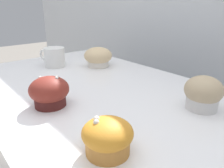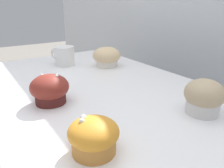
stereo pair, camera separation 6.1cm
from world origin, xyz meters
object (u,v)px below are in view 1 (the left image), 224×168
muffin_back_left (108,137)px  muffin_back_right (203,93)px  coffee_cup (54,57)px  muffin_front_left (98,57)px  muffin_front_center (49,92)px

muffin_back_left → muffin_back_right: 0.30m
coffee_cup → muffin_front_left: bearing=51.8°
muffin_front_center → coffee_cup: bearing=152.2°
muffin_back_left → muffin_back_right: bearing=86.7°
muffin_front_center → coffee_cup: 0.39m
muffin_back_right → muffin_front_left: 0.49m
muffin_front_center → muffin_back_left: 0.25m
muffin_back_right → coffee_cup: (-0.61, -0.11, -0.00)m
muffin_front_left → muffin_back_right: bearing=-3.8°
muffin_back_right → muffin_front_left: bearing=176.2°
muffin_back_left → muffin_back_right: muffin_back_right is taller
muffin_back_right → coffee_cup: bearing=-169.5°
muffin_back_left → coffee_cup: 0.62m
muffin_front_center → muffin_back_right: bearing=47.7°
muffin_front_center → coffee_cup: (-0.34, 0.18, 0.00)m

